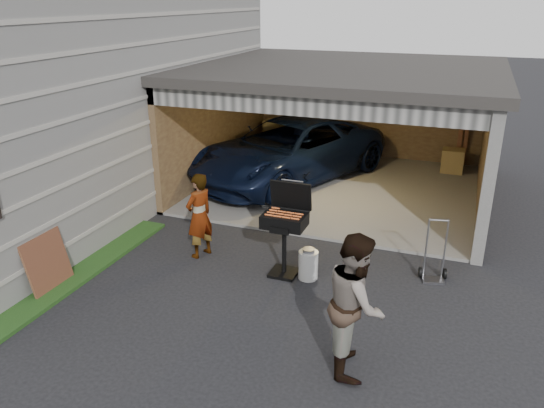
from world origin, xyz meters
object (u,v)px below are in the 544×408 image
Objects in this scene: woman at (199,216)px; man at (356,303)px; propane_tank at (308,265)px; hand_truck at (434,268)px; bbq_grill at (285,223)px; minivan at (289,153)px; plywood_panel at (47,263)px.

woman is 0.85× the size of man.
hand_truck is (1.92, 0.69, -0.04)m from propane_tank.
bbq_grill is at bearing -177.00° from hand_truck.
minivan is at bearing 108.27° from bbq_grill.
plywood_panel is at bearing -151.63° from bbq_grill.
minivan is 4.94m from propane_tank.
minivan is at bearing -162.11° from woman.
hand_truck is (3.82, -3.84, -0.54)m from minivan.
propane_tank is (2.03, -0.12, -0.53)m from woman.
bbq_grill reaches higher than minivan.
man reaches higher than plywood_panel.
plywood_panel is (-1.68, -1.88, -0.32)m from woman.
propane_tank is 2.04m from hand_truck.
plywood_panel is (-3.30, -1.78, -0.47)m from bbq_grill.
minivan reaches higher than hand_truck.
man is 1.98× the size of plywood_panel.
hand_truck reaches higher than plywood_panel.
minivan reaches higher than plywood_panel.
woman is 4.04m from hand_truck.
minivan reaches higher than propane_tank.
man is (3.20, -2.04, 0.14)m from woman.
minivan is 6.55m from plywood_panel.
plywood_panel is at bearing -82.67° from minivan.
woman is 2.54m from plywood_panel.
minivan is 7.15m from man.
plywood_panel is 0.87× the size of hand_truck.
bbq_grill is (1.62, -0.10, 0.15)m from woman.
bbq_grill reaches higher than woman.
woman is 1.00× the size of bbq_grill.
plywood_panel is at bearing -22.26° from woman.
bbq_grill is 1.46× the size of hand_truck.
propane_tank is 4.11m from plywood_panel.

